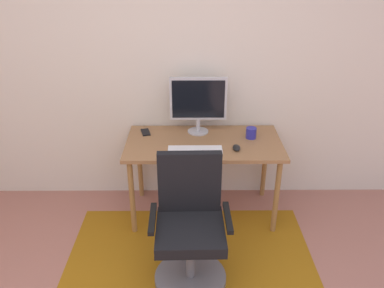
{
  "coord_description": "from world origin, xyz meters",
  "views": [
    {
      "loc": [
        0.14,
        -1.1,
        2.12
      ],
      "look_at": [
        0.15,
        1.55,
        0.81
      ],
      "focal_mm": 36.25,
      "sensor_mm": 36.0,
      "label": 1
    }
  ],
  "objects_px": {
    "desk": "(204,150)",
    "computer_mouse": "(236,148)",
    "office_chair": "(190,233)",
    "coffee_cup": "(251,133)",
    "cell_phone": "(146,132)",
    "keyboard": "(195,150)",
    "monitor": "(198,101)"
  },
  "relations": [
    {
      "from": "desk",
      "to": "computer_mouse",
      "type": "xyz_separation_m",
      "value": [
        0.26,
        -0.15,
        0.09
      ]
    },
    {
      "from": "computer_mouse",
      "to": "office_chair",
      "type": "distance_m",
      "value": 0.81
    },
    {
      "from": "office_chair",
      "to": "desk",
      "type": "bearing_deg",
      "value": 80.41
    },
    {
      "from": "coffee_cup",
      "to": "cell_phone",
      "type": "distance_m",
      "value": 0.91
    },
    {
      "from": "coffee_cup",
      "to": "cell_phone",
      "type": "relative_size",
      "value": 0.65
    },
    {
      "from": "coffee_cup",
      "to": "office_chair",
      "type": "height_order",
      "value": "office_chair"
    },
    {
      "from": "keyboard",
      "to": "computer_mouse",
      "type": "bearing_deg",
      "value": 3.83
    },
    {
      "from": "office_chair",
      "to": "computer_mouse",
      "type": "bearing_deg",
      "value": 58.34
    },
    {
      "from": "desk",
      "to": "keyboard",
      "type": "xyz_separation_m",
      "value": [
        -0.08,
        -0.17,
        0.08
      ]
    },
    {
      "from": "keyboard",
      "to": "monitor",
      "type": "bearing_deg",
      "value": 85.16
    },
    {
      "from": "monitor",
      "to": "keyboard",
      "type": "relative_size",
      "value": 1.14
    },
    {
      "from": "desk",
      "to": "keyboard",
      "type": "height_order",
      "value": "keyboard"
    },
    {
      "from": "desk",
      "to": "cell_phone",
      "type": "height_order",
      "value": "cell_phone"
    },
    {
      "from": "coffee_cup",
      "to": "cell_phone",
      "type": "xyz_separation_m",
      "value": [
        -0.9,
        0.11,
        -0.04
      ]
    },
    {
      "from": "keyboard",
      "to": "desk",
      "type": "bearing_deg",
      "value": 66.48
    },
    {
      "from": "keyboard",
      "to": "computer_mouse",
      "type": "xyz_separation_m",
      "value": [
        0.33,
        0.02,
        0.01
      ]
    },
    {
      "from": "cell_phone",
      "to": "office_chair",
      "type": "relative_size",
      "value": 0.15
    },
    {
      "from": "keyboard",
      "to": "cell_phone",
      "type": "distance_m",
      "value": 0.55
    },
    {
      "from": "coffee_cup",
      "to": "desk",
      "type": "bearing_deg",
      "value": -170.4
    },
    {
      "from": "desk",
      "to": "cell_phone",
      "type": "relative_size",
      "value": 9.24
    },
    {
      "from": "cell_phone",
      "to": "desk",
      "type": "bearing_deg",
      "value": -34.59
    },
    {
      "from": "desk",
      "to": "monitor",
      "type": "relative_size",
      "value": 2.63
    },
    {
      "from": "monitor",
      "to": "cell_phone",
      "type": "distance_m",
      "value": 0.54
    },
    {
      "from": "cell_phone",
      "to": "office_chair",
      "type": "bearing_deg",
      "value": -82.99
    },
    {
      "from": "cell_phone",
      "to": "computer_mouse",
      "type": "bearing_deg",
      "value": -38.46
    },
    {
      "from": "monitor",
      "to": "computer_mouse",
      "type": "bearing_deg",
      "value": -48.76
    },
    {
      "from": "monitor",
      "to": "coffee_cup",
      "type": "xyz_separation_m",
      "value": [
        0.45,
        -0.12,
        -0.24
      ]
    },
    {
      "from": "computer_mouse",
      "to": "monitor",
      "type": "bearing_deg",
      "value": 131.24
    },
    {
      "from": "office_chair",
      "to": "monitor",
      "type": "bearing_deg",
      "value": 84.65
    },
    {
      "from": "keyboard",
      "to": "coffee_cup",
      "type": "distance_m",
      "value": 0.53
    },
    {
      "from": "desk",
      "to": "cell_phone",
      "type": "distance_m",
      "value": 0.54
    },
    {
      "from": "cell_phone",
      "to": "office_chair",
      "type": "height_order",
      "value": "office_chair"
    }
  ]
}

